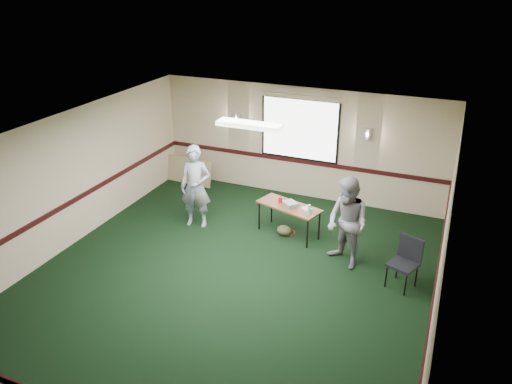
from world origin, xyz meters
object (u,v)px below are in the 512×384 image
at_px(conference_chair, 406,258).
at_px(folding_table, 289,208).
at_px(projector, 290,204).
at_px(person_right, 347,223).
at_px(person_left, 196,187).

bearing_deg(conference_chair, folding_table, -178.83).
relative_size(folding_table, conference_chair, 1.58).
bearing_deg(projector, person_right, 11.15).
distance_m(conference_chair, person_right, 1.21).
xyz_separation_m(conference_chair, person_left, (-4.50, 0.58, 0.37)).
xyz_separation_m(projector, person_right, (1.34, -0.67, 0.16)).
bearing_deg(person_right, conference_chair, 22.11).
distance_m(conference_chair, person_left, 4.55).
xyz_separation_m(projector, person_left, (-2.03, -0.34, 0.19)).
bearing_deg(folding_table, projector, -15.86).
height_order(projector, person_right, person_right).
height_order(projector, person_left, person_left).
distance_m(projector, person_left, 2.06).
bearing_deg(projector, person_left, -132.94).
bearing_deg(conference_chair, person_right, -170.74).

